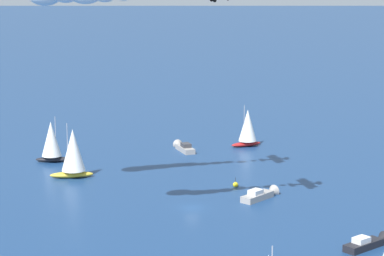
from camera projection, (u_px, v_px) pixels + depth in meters
The scene contains 8 objects.
ground_plane at pixel (192, 208), 148.95m from camera, with size 2000.00×2000.00×0.00m, color navy.
sailboat_near_centre at pixel (51, 141), 183.98m from camera, with size 5.75×8.55×10.64m.
motorboat_trailing at pixel (368, 243), 127.73m from camera, with size 5.17×9.47×2.67m.
motorboat_ahead at pixel (183, 147), 196.50m from camera, with size 9.68×2.72×2.79m.
sailboat_outer_ring_c at pixel (247, 127), 200.38m from camera, with size 4.82×8.34×10.57m.
sailboat_outer_ring_d at pixel (73, 153), 169.84m from camera, with size 6.03×9.54×11.87m.
motorboat_outer_ring_f at pixel (261, 195), 155.09m from camera, with size 6.54×9.53×2.75m.
marker_buoy at pixel (236, 185), 163.65m from camera, with size 1.10×1.10×2.10m.
Camera 1 is at (133.38, -52.19, 43.54)m, focal length 74.74 mm.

